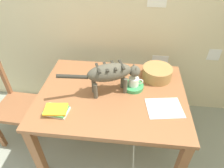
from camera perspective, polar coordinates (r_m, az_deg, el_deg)
wall_rear at (r=2.21m, az=-1.38°, el=20.81°), size 4.24×0.11×2.50m
dining_table at (r=1.84m, az=-0.00°, el=-4.51°), size 1.32×0.99×0.76m
cat at (r=1.67m, az=-0.23°, el=3.13°), size 0.67×0.31×0.29m
saucer_bowl at (r=1.83m, az=6.16°, el=-0.67°), size 0.19×0.19×0.03m
coffee_mug at (r=1.80m, az=6.37°, el=0.72°), size 0.13×0.09×0.08m
magazine at (r=1.69m, az=14.88°, el=-6.71°), size 0.32×0.28×0.01m
book_stack at (r=1.65m, az=-15.77°, el=-7.31°), size 0.20×0.16×0.05m
wicker_basket at (r=1.97m, az=12.89°, el=3.18°), size 0.28×0.28×0.12m
wooden_chair_near at (r=2.32m, az=-26.56°, el=-5.63°), size 0.44×0.44×0.94m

